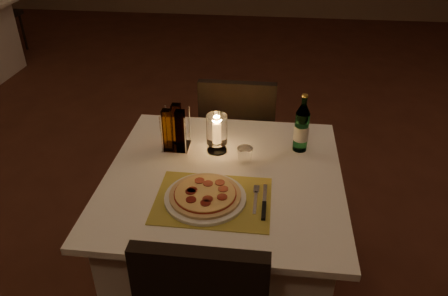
# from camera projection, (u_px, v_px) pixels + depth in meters

# --- Properties ---
(floor) EXTENTS (8.00, 10.00, 0.02)m
(floor) POSITION_uv_depth(u_px,v_px,m) (196.00, 248.00, 2.53)
(floor) COLOR #4D2419
(floor) RESTS_ON ground
(main_table) EXTENTS (1.00, 1.00, 0.74)m
(main_table) POSITION_uv_depth(u_px,v_px,m) (224.00, 238.00, 2.05)
(main_table) COLOR white
(main_table) RESTS_ON ground
(chair_far) EXTENTS (0.42, 0.42, 0.90)m
(chair_far) POSITION_uv_depth(u_px,v_px,m) (238.00, 131.00, 2.56)
(chair_far) COLOR black
(chair_far) RESTS_ON ground
(placemat) EXTENTS (0.45, 0.34, 0.00)m
(placemat) POSITION_uv_depth(u_px,v_px,m) (213.00, 200.00, 1.70)
(placemat) COLOR #AD9D3C
(placemat) RESTS_ON main_table
(plate) EXTENTS (0.32, 0.32, 0.01)m
(plate) POSITION_uv_depth(u_px,v_px,m) (205.00, 198.00, 1.70)
(plate) COLOR white
(plate) RESTS_ON placemat
(pizza) EXTENTS (0.28, 0.28, 0.02)m
(pizza) POSITION_uv_depth(u_px,v_px,m) (205.00, 194.00, 1.69)
(pizza) COLOR #D8B77F
(pizza) RESTS_ON plate
(fork) EXTENTS (0.02, 0.18, 0.00)m
(fork) POSITION_uv_depth(u_px,v_px,m) (256.00, 197.00, 1.71)
(fork) COLOR silver
(fork) RESTS_ON placemat
(knife) EXTENTS (0.02, 0.22, 0.01)m
(knife) POSITION_uv_depth(u_px,v_px,m) (264.00, 207.00, 1.66)
(knife) COLOR black
(knife) RESTS_ON placemat
(tumbler) EXTENTS (0.07, 0.07, 0.07)m
(tumbler) POSITION_uv_depth(u_px,v_px,m) (245.00, 155.00, 1.92)
(tumbler) COLOR white
(tumbler) RESTS_ON main_table
(water_bottle) EXTENTS (0.07, 0.07, 0.28)m
(water_bottle) POSITION_uv_depth(u_px,v_px,m) (302.00, 128.00, 1.97)
(water_bottle) COLOR #5FB174
(water_bottle) RESTS_ON main_table
(hurricane_candle) EXTENTS (0.09, 0.09, 0.18)m
(hurricane_candle) POSITION_uv_depth(u_px,v_px,m) (217.00, 131.00, 1.96)
(hurricane_candle) COLOR white
(hurricane_candle) RESTS_ON main_table
(cruet_caddy) EXTENTS (0.12, 0.12, 0.21)m
(cruet_caddy) POSITION_uv_depth(u_px,v_px,m) (175.00, 130.00, 1.98)
(cruet_caddy) COLOR white
(cruet_caddy) RESTS_ON main_table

